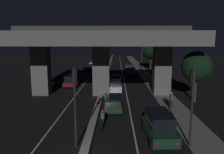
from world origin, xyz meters
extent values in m
cube|color=beige|center=(-3.33, 35.00, 0.00)|extent=(0.12, 126.00, 0.00)
cube|color=beige|center=(3.33, 35.00, 0.00)|extent=(0.12, 126.00, 0.00)
cube|color=gray|center=(0.00, 35.00, 0.15)|extent=(0.57, 126.00, 0.30)
cube|color=slate|center=(7.96, 28.00, 0.08)|extent=(2.59, 126.00, 0.17)
cube|color=#5B5956|center=(-7.83, 16.59, 3.22)|extent=(2.12, 1.75, 6.45)
cube|color=#5B5956|center=(7.83, 16.59, 3.22)|extent=(2.12, 1.75, 6.45)
cube|color=#5B5956|center=(0.00, 16.59, 3.22)|extent=(2.12, 1.75, 6.45)
cube|color=#5B5956|center=(0.00, 16.59, 7.20)|extent=(22.64, 13.70, 1.51)
cube|color=#333335|center=(0.00, 16.59, 8.41)|extent=(22.64, 0.40, 0.90)
cylinder|color=black|center=(-0.69, 2.07, 2.65)|extent=(0.14, 0.14, 5.29)
cube|color=black|center=(-0.69, 2.25, 4.62)|extent=(0.30, 0.28, 0.95)
sphere|color=black|center=(-0.69, 2.40, 4.91)|extent=(0.18, 0.18, 0.18)
sphere|color=yellow|center=(-0.69, 2.40, 4.62)|extent=(0.18, 0.18, 0.18)
sphere|color=black|center=(-0.69, 2.40, 4.32)|extent=(0.18, 0.18, 0.18)
cylinder|color=black|center=(6.77, 2.07, 2.69)|extent=(0.14, 0.14, 5.39)
cube|color=black|center=(6.77, 2.25, 4.71)|extent=(0.30, 0.28, 0.95)
sphere|color=black|center=(6.77, 2.40, 5.01)|extent=(0.18, 0.18, 0.18)
sphere|color=yellow|center=(6.77, 2.40, 4.71)|extent=(0.18, 0.18, 0.18)
sphere|color=black|center=(6.77, 2.40, 4.42)|extent=(0.18, 0.18, 0.18)
cylinder|color=#2D2D30|center=(7.56, 36.41, 3.81)|extent=(0.18, 0.18, 7.62)
cylinder|color=#2D2D30|center=(6.73, 36.41, 7.47)|extent=(1.65, 0.10, 0.10)
ellipsoid|color=#F2B759|center=(5.90, 36.41, 7.37)|extent=(0.56, 0.32, 0.24)
cube|color=black|center=(5.02, 3.35, 0.64)|extent=(1.94, 4.21, 0.68)
cube|color=black|center=(5.02, 3.45, 1.47)|extent=(1.68, 3.04, 0.99)
cylinder|color=black|center=(4.10, 4.68, 0.30)|extent=(0.23, 0.61, 0.60)
cylinder|color=black|center=(5.83, 4.75, 0.30)|extent=(0.23, 0.61, 0.60)
cylinder|color=black|center=(4.22, 1.95, 0.30)|extent=(0.23, 0.61, 0.60)
cylinder|color=black|center=(5.94, 2.02, 0.30)|extent=(0.23, 0.61, 0.60)
cube|color=red|center=(4.49, 1.25, 0.67)|extent=(0.18, 0.04, 0.11)
cube|color=red|center=(5.73, 1.30, 0.67)|extent=(0.18, 0.04, 0.11)
cube|color=black|center=(1.67, 10.07, 0.61)|extent=(1.72, 4.43, 0.59)
cube|color=black|center=(1.67, 9.85, 1.14)|extent=(1.51, 2.13, 0.47)
cylinder|color=black|center=(0.83, 11.53, 0.32)|extent=(0.20, 0.64, 0.64)
cylinder|color=black|center=(2.50, 11.54, 0.32)|extent=(0.20, 0.64, 0.64)
cylinder|color=black|center=(0.84, 8.61, 0.32)|extent=(0.20, 0.64, 0.64)
cylinder|color=black|center=(2.50, 8.62, 0.32)|extent=(0.20, 0.64, 0.64)
cube|color=red|center=(1.07, 7.85, 0.64)|extent=(0.18, 0.03, 0.11)
cube|color=red|center=(2.27, 7.85, 0.64)|extent=(0.18, 0.03, 0.11)
cube|color=silver|center=(1.84, 18.53, 0.71)|extent=(1.69, 4.80, 0.75)
cube|color=black|center=(1.84, 18.41, 1.34)|extent=(1.47, 1.92, 0.52)
cylinder|color=black|center=(1.02, 20.11, 0.34)|extent=(0.20, 0.68, 0.68)
cylinder|color=black|center=(2.65, 20.12, 0.34)|extent=(0.20, 0.68, 0.68)
cylinder|color=black|center=(1.03, 16.95, 0.34)|extent=(0.20, 0.68, 0.68)
cylinder|color=black|center=(2.66, 16.95, 0.34)|extent=(0.20, 0.68, 0.68)
cube|color=red|center=(1.27, 16.12, 0.75)|extent=(0.18, 0.03, 0.11)
cube|color=red|center=(2.43, 16.13, 0.75)|extent=(0.18, 0.03, 0.11)
cube|color=gray|center=(1.83, 25.16, 0.60)|extent=(1.92, 4.17, 0.58)
cube|color=black|center=(1.83, 25.06, 1.10)|extent=(1.63, 1.70, 0.43)
cylinder|color=black|center=(1.00, 26.55, 0.30)|extent=(0.22, 0.62, 0.61)
cylinder|color=black|center=(2.75, 26.49, 0.30)|extent=(0.22, 0.62, 0.61)
cylinder|color=black|center=(0.91, 23.83, 0.30)|extent=(0.22, 0.62, 0.61)
cylinder|color=black|center=(2.66, 23.78, 0.30)|extent=(0.22, 0.62, 0.61)
cube|color=red|center=(1.14, 23.11, 0.62)|extent=(0.18, 0.04, 0.11)
cube|color=red|center=(2.39, 23.07, 0.62)|extent=(0.18, 0.04, 0.11)
cube|color=#515459|center=(5.06, 33.98, 0.68)|extent=(1.99, 4.21, 0.67)
cube|color=black|center=(5.05, 33.77, 1.29)|extent=(1.68, 2.05, 0.55)
cylinder|color=black|center=(4.24, 35.38, 0.34)|extent=(0.23, 0.70, 0.69)
cylinder|color=black|center=(6.00, 35.30, 0.34)|extent=(0.23, 0.70, 0.69)
cylinder|color=black|center=(4.12, 32.65, 0.34)|extent=(0.23, 0.70, 0.69)
cylinder|color=black|center=(5.88, 32.57, 0.34)|extent=(0.23, 0.70, 0.69)
cube|color=red|center=(4.34, 31.93, 0.71)|extent=(0.18, 0.04, 0.11)
cube|color=red|center=(5.60, 31.87, 0.71)|extent=(0.18, 0.04, 0.11)
cube|color=#515459|center=(5.03, 42.41, 0.68)|extent=(1.77, 4.83, 0.69)
cube|color=black|center=(5.03, 42.41, 1.35)|extent=(1.52, 2.91, 0.65)
cylinder|color=black|center=(4.25, 44.01, 0.33)|extent=(0.21, 0.67, 0.66)
cylinder|color=black|center=(5.87, 43.98, 0.33)|extent=(0.21, 0.67, 0.66)
cylinder|color=black|center=(4.18, 40.85, 0.33)|extent=(0.21, 0.67, 0.66)
cylinder|color=black|center=(5.80, 40.82, 0.33)|extent=(0.21, 0.67, 0.66)
cube|color=red|center=(4.39, 40.02, 0.71)|extent=(0.18, 0.03, 0.11)
cube|color=red|center=(5.55, 40.00, 0.71)|extent=(0.18, 0.03, 0.11)
cube|color=#591414|center=(-4.96, 22.04, 0.58)|extent=(1.97, 4.68, 0.59)
cube|color=black|center=(-4.97, 21.93, 1.34)|extent=(1.70, 3.38, 0.92)
cylinder|color=black|center=(-4.16, 20.49, 0.29)|extent=(0.22, 0.59, 0.58)
cylinder|color=black|center=(-5.89, 20.56, 0.29)|extent=(0.22, 0.59, 0.58)
cylinder|color=black|center=(-4.03, 23.52, 0.29)|extent=(0.22, 0.59, 0.58)
cylinder|color=black|center=(-5.76, 23.60, 0.29)|extent=(0.22, 0.59, 0.58)
cube|color=white|center=(-4.25, 24.33, 0.50)|extent=(0.18, 0.04, 0.11)
cube|color=white|center=(-5.49, 24.38, 0.50)|extent=(0.18, 0.04, 0.11)
cube|color=#141938|center=(-1.89, 31.56, 0.61)|extent=(1.92, 4.41, 0.62)
cube|color=black|center=(-1.89, 31.78, 1.16)|extent=(1.67, 2.13, 0.48)
cylinder|color=black|center=(-0.99, 30.10, 0.30)|extent=(0.21, 0.61, 0.60)
cylinder|color=black|center=(-2.82, 30.13, 0.30)|extent=(0.21, 0.61, 0.60)
cylinder|color=black|center=(-0.96, 33.00, 0.30)|extent=(0.21, 0.61, 0.60)
cylinder|color=black|center=(-2.78, 33.02, 0.30)|extent=(0.21, 0.61, 0.60)
cube|color=white|center=(-1.21, 33.76, 0.52)|extent=(0.18, 0.03, 0.11)
cube|color=white|center=(-2.51, 33.77, 0.52)|extent=(0.18, 0.03, 0.11)
cube|color=#141938|center=(-4.64, 40.28, 0.66)|extent=(1.99, 4.14, 0.64)
cube|color=black|center=(-4.64, 40.48, 1.25)|extent=(1.71, 2.00, 0.55)
cylinder|color=black|center=(-3.74, 38.91, 0.34)|extent=(0.22, 0.69, 0.68)
cylinder|color=black|center=(-5.60, 38.95, 0.34)|extent=(0.22, 0.69, 0.68)
cylinder|color=black|center=(-3.68, 41.61, 0.34)|extent=(0.22, 0.69, 0.68)
cylinder|color=black|center=(-5.54, 41.65, 0.34)|extent=(0.22, 0.69, 0.68)
cube|color=white|center=(-3.93, 42.32, 0.57)|extent=(0.18, 0.03, 0.11)
cube|color=white|center=(-5.26, 42.35, 0.57)|extent=(0.18, 0.03, 0.11)
cube|color=gray|center=(-4.92, 52.20, 0.66)|extent=(1.71, 4.41, 0.72)
cube|color=black|center=(-4.92, 52.09, 1.49)|extent=(1.50, 3.17, 0.93)
cylinder|color=black|center=(-4.09, 50.75, 0.30)|extent=(0.20, 0.60, 0.60)
cylinder|color=black|center=(-5.74, 50.75, 0.30)|extent=(0.20, 0.60, 0.60)
cylinder|color=black|center=(-4.10, 53.66, 0.30)|extent=(0.20, 0.60, 0.60)
cylinder|color=black|center=(-5.75, 53.65, 0.30)|extent=(0.20, 0.60, 0.60)
cube|color=white|center=(-4.33, 54.41, 0.55)|extent=(0.18, 0.03, 0.11)
cube|color=white|center=(-5.52, 54.41, 0.55)|extent=(0.18, 0.03, 0.11)
cylinder|color=black|center=(0.83, 6.32, 0.30)|extent=(0.10, 0.60, 0.60)
cylinder|color=black|center=(0.86, 4.96, 0.30)|extent=(0.12, 0.60, 0.60)
cube|color=black|center=(0.84, 5.64, 0.52)|extent=(0.27, 1.04, 0.32)
cylinder|color=#26593F|center=(0.84, 5.64, 0.93)|extent=(0.33, 0.33, 0.50)
sphere|color=#B21919|center=(0.84, 5.64, 1.30)|extent=(0.24, 0.24, 0.24)
cube|color=red|center=(0.86, 4.91, 0.52)|extent=(0.08, 0.03, 0.08)
cylinder|color=black|center=(0.81, 12.03, 0.32)|extent=(0.12, 0.64, 0.63)
cylinder|color=black|center=(0.89, 10.80, 0.32)|extent=(0.14, 0.64, 0.63)
cube|color=navy|center=(0.85, 11.41, 0.54)|extent=(0.30, 0.95, 0.32)
cylinder|color=#26593F|center=(0.85, 11.41, 0.96)|extent=(0.34, 0.34, 0.53)
sphere|color=black|center=(0.85, 11.41, 1.34)|extent=(0.24, 0.24, 0.24)
cube|color=red|center=(0.89, 10.75, 0.54)|extent=(0.08, 0.04, 0.08)
cylinder|color=black|center=(7.64, 10.51, 0.55)|extent=(0.30, 0.30, 0.77)
cylinder|color=#3F3F44|center=(7.64, 10.51, 1.26)|extent=(0.36, 0.36, 0.64)
sphere|color=tan|center=(7.64, 10.51, 1.69)|extent=(0.21, 0.21, 0.21)
cylinder|color=#38281C|center=(11.04, 13.31, 1.43)|extent=(0.29, 0.29, 2.85)
sphere|color=black|center=(11.04, 13.31, 4.14)|extent=(3.44, 3.44, 3.44)
cylinder|color=#2D2116|center=(10.39, 28.09, 1.69)|extent=(0.40, 0.40, 3.37)
sphere|color=black|center=(10.39, 28.09, 4.49)|extent=(2.98, 2.98, 2.98)
cylinder|color=#38281C|center=(10.32, 41.79, 1.66)|extent=(0.35, 0.35, 3.32)
sphere|color=black|center=(10.32, 41.79, 5.11)|extent=(4.78, 4.78, 4.78)
camera|label=1|loc=(1.96, -11.39, 6.90)|focal=35.00mm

